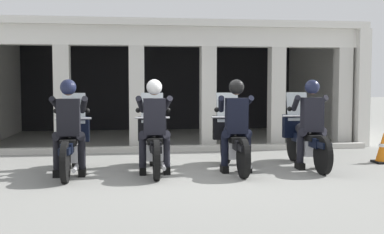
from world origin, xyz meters
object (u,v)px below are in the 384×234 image
Objects in this scene: police_officer_far_left at (69,119)px; motorcycle_center_right at (232,141)px; motorcycle_center_left at (154,142)px; police_officer_center_right at (236,117)px; motorcycle_far_right at (305,139)px; police_officer_center_left at (154,118)px; motorcycle_far_left at (71,144)px; police_officer_far_right at (311,116)px; traffic_cone_flank at (383,148)px.

motorcycle_center_right is at bearing 2.39° from police_officer_far_left.
motorcycle_center_left is 1.29× the size of police_officer_center_right.
police_officer_center_right is 0.78× the size of motorcycle_far_right.
police_officer_center_left is 0.78× the size of motorcycle_far_right.
motorcycle_far_left is 1.29× the size of police_officer_far_right.
motorcycle_far_left is 4.19m from police_officer_far_right.
motorcycle_far_left is 0.52m from police_officer_far_left.
motorcycle_far_left is 2.77m from motorcycle_center_right.
police_officer_far_right is at bearing -3.28° from motorcycle_center_left.
motorcycle_center_left is 3.46× the size of traffic_cone_flank.
motorcycle_center_right is (1.39, -0.02, 0.00)m from motorcycle_center_left.
police_officer_center_left is at bearing -2.85° from police_officer_far_left.
traffic_cone_flank is at bearing 11.73° from motorcycle_center_right.
motorcycle_center_left is (1.39, 0.01, 0.00)m from motorcycle_far_left.
police_officer_far_right is (2.77, 0.12, 0.00)m from police_officer_center_left.
police_officer_center_right is (1.39, -0.30, 0.44)m from motorcycle_center_left.
police_officer_far_right reaches higher than motorcycle_center_left.
police_officer_far_right is at bearing -165.14° from traffic_cone_flank.
motorcycle_center_left is 1.29× the size of police_officer_far_right.
motorcycle_center_left is at bearing -176.61° from traffic_cone_flank.
police_officer_center_right reaches higher than motorcycle_center_left.
police_officer_far_right reaches higher than motorcycle_far_left.
motorcycle_far_right is 1.29× the size of police_officer_far_right.
motorcycle_far_right is at bearing 11.85° from motorcycle_center_right.
traffic_cone_flank is at bearing 14.46° from police_officer_far_right.
police_officer_center_left is (1.39, 0.01, 0.00)m from police_officer_far_left.
motorcycle_far_right is (1.39, 0.41, -0.44)m from police_officer_center_right.
police_officer_center_left reaches higher than motorcycle_far_right.
police_officer_center_left is at bearing -14.44° from motorcycle_far_left.
police_officer_far_left is at bearing -178.62° from police_officer_far_right.
traffic_cone_flank is (4.39, 0.26, -0.21)m from motorcycle_center_left.
police_officer_center_right is 3.12m from traffic_cone_flank.
police_officer_center_left is 2.84m from motorcycle_far_right.
police_officer_center_right reaches higher than traffic_cone_flank.
police_officer_far_left is 1.00× the size of police_officer_center_left.
police_officer_far_left is 4.16m from police_officer_far_right.
motorcycle_center_left and motorcycle_far_right have the same top height.
motorcycle_center_left is 1.00× the size of motorcycle_center_right.
police_officer_far_right is 2.69× the size of traffic_cone_flank.
police_officer_center_right is 1.51m from motorcycle_far_right.
motorcycle_center_right is 1.29× the size of police_officer_far_right.
police_officer_center_right is 1.00× the size of police_officer_far_right.
police_officer_far_left is 2.82m from motorcycle_center_right.
police_officer_center_left is at bearing -172.94° from traffic_cone_flank.
police_officer_center_left is (-0.00, -0.28, 0.44)m from motorcycle_center_left.
motorcycle_far_left reaches higher than traffic_cone_flank.
traffic_cone_flank is (3.00, 0.28, -0.21)m from motorcycle_center_right.
motorcycle_center_left and motorcycle_center_right have the same top height.
motorcycle_far_left is 4.16m from motorcycle_far_right.
police_officer_center_left is 2.78m from police_officer_far_right.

